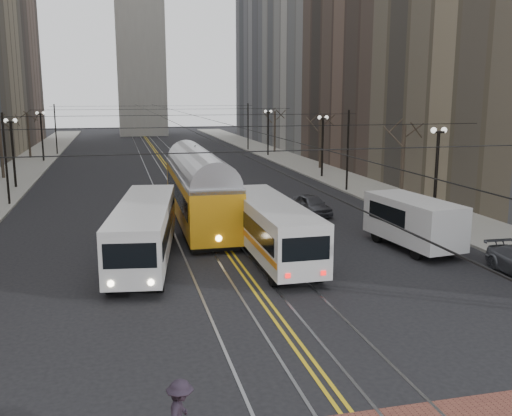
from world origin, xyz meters
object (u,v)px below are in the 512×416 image
transit_bus (145,233)px  sedan_grey (311,205)px  streetcar (199,195)px  cargo_van (413,224)px  rear_bus (271,230)px  pedestrian_d (180,415)px

transit_bus → sedan_grey: transit_bus is taller
streetcar → cargo_van: (9.80, -8.50, -0.45)m
transit_bus → rear_bus: size_ratio=1.06×
rear_bus → pedestrian_d: 15.56m
streetcar → pedestrian_d: size_ratio=8.94×
streetcar → rear_bus: streetcar is taller
transit_bus → rear_bus: transit_bus is taller
sedan_grey → pedestrian_d: 26.05m
transit_bus → cargo_van: transit_bus is taller
rear_bus → pedestrian_d: rear_bus is taller
streetcar → sedan_grey: size_ratio=3.86×
cargo_van → sedan_grey: (-2.24, 9.31, -0.65)m
transit_bus → cargo_van: 13.51m
rear_bus → cargo_van: rear_bus is taller
sedan_grey → pedestrian_d: pedestrian_d is taller
rear_bus → transit_bus: bearing=172.5°
transit_bus → pedestrian_d: 15.17m
rear_bus → streetcar: bearing=105.5°
cargo_van → sedan_grey: 9.60m
transit_bus → cargo_van: size_ratio=1.90×
transit_bus → streetcar: size_ratio=0.75×
streetcar → pedestrian_d: 23.00m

